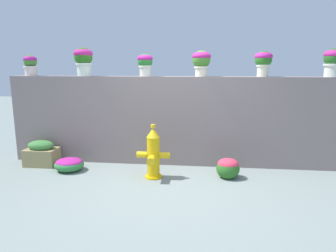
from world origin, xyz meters
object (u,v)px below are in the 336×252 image
potted_plant_0 (30,64)px  potted_plant_5 (333,60)px  fire_hydrant (153,154)px  flower_bush_right (228,167)px  potted_plant_2 (145,62)px  flower_bush_left (69,164)px  potted_plant_4 (263,60)px  potted_plant_3 (201,60)px  potted_plant_1 (83,59)px  planter_box (42,153)px

potted_plant_0 → potted_plant_5: bearing=-0.7°
fire_hydrant → flower_bush_right: bearing=6.2°
potted_plant_2 → flower_bush_right: bearing=-24.6°
flower_bush_left → flower_bush_right: bearing=-0.8°
potted_plant_4 → potted_plant_5: potted_plant_5 is taller
potted_plant_5 → potted_plant_0: bearing=179.3°
potted_plant_3 → fire_hydrant: 1.77m
potted_plant_0 → potted_plant_5: potted_plant_5 is taller
potted_plant_1 → potted_plant_3: 2.06m
flower_bush_right → planter_box: bearing=175.4°
potted_plant_5 → potted_plant_1: bearing=179.6°
flower_bush_right → potted_plant_5: bearing=20.4°
potted_plant_4 → potted_plant_5: (1.08, -0.05, 0.00)m
potted_plant_0 → flower_bush_left: potted_plant_0 is taller
potted_plant_2 → potted_plant_3: 0.96m
potted_plant_4 → potted_plant_5: bearing=-2.8°
potted_plant_1 → planter_box: potted_plant_1 is taller
potted_plant_0 → fire_hydrant: (2.36, -0.80, -1.38)m
fire_hydrant → planter_box: size_ratio=1.56×
potted_plant_0 → fire_hydrant: potted_plant_0 is taller
potted_plant_0 → flower_bush_left: 1.98m
potted_plant_0 → flower_bush_left: (0.91, -0.63, -1.65)m
potted_plant_2 → flower_bush_right: (1.41, -0.65, -1.61)m
potted_plant_5 → planter_box: 5.13m
potted_plant_1 → potted_plant_2: 1.10m
potted_plant_0 → flower_bush_right: bearing=-10.8°
potted_plant_0 → potted_plant_4: bearing=-0.1°
potted_plant_2 → potted_plant_4: (1.98, 0.02, 0.03)m
potted_plant_4 → flower_bush_left: 3.66m
fire_hydrant → potted_plant_5: bearing=14.7°
potted_plant_3 → planter_box: bearing=-172.5°
flower_bush_left → flower_bush_right: size_ratio=1.35×
potted_plant_4 → fire_hydrant: (-1.73, -0.79, -1.44)m
potted_plant_3 → planter_box: (-2.76, -0.36, -1.61)m
potted_plant_0 → potted_plant_5: 5.17m
fire_hydrant → flower_bush_left: bearing=173.6°
potted_plant_3 → flower_bush_right: potted_plant_3 is taller
potted_plant_4 → potted_plant_0: bearing=179.9°
potted_plant_0 → potted_plant_3: bearing=-1.0°
fire_hydrant → flower_bush_right: size_ratio=2.34×
planter_box → potted_plant_0: bearing=126.6°
potted_plant_2 → potted_plant_4: size_ratio=0.91×
potted_plant_2 → flower_bush_left: potted_plant_2 is taller
potted_plant_1 → planter_box: size_ratio=0.90×
potted_plant_1 → potted_plant_4: bearing=0.4°
potted_plant_0 → fire_hydrant: size_ratio=0.43×
potted_plant_1 → potted_plant_2: potted_plant_1 is taller
fire_hydrant → flower_bush_right: (1.16, 0.13, -0.21)m
potted_plant_1 → flower_bush_left: (-0.11, -0.60, -1.74)m
potted_plant_1 → flower_bush_left: potted_plant_1 is taller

